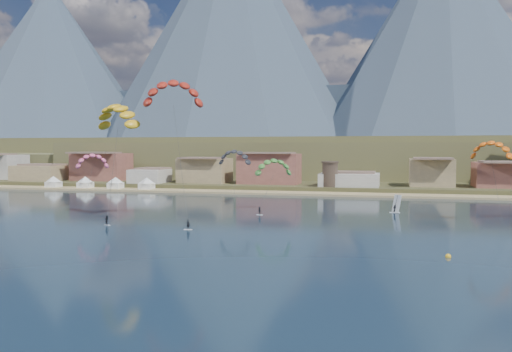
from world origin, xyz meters
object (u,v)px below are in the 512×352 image
at_px(kitesurfer_red, 173,89).
at_px(buoy, 448,256).
at_px(watchtower, 330,174).
at_px(windsurfer, 396,207).
at_px(kitesurfer_green, 273,165).
at_px(kitesurfer_yellow, 118,113).

bearing_deg(kitesurfer_red, buoy, -26.38).
xyz_separation_m(watchtower, kitesurfer_red, (-24.20, -76.23, 21.10)).
height_order(watchtower, buoy, watchtower).
bearing_deg(kitesurfer_red, windsurfer, 29.23).
relative_size(watchtower, windsurfer, 2.01).
bearing_deg(kitesurfer_red, kitesurfer_green, 54.61).
bearing_deg(windsurfer, kitesurfer_red, -150.77).
bearing_deg(kitesurfer_yellow, windsurfer, 22.98).
bearing_deg(windsurfer, buoy, -82.27).
distance_m(watchtower, kitesurfer_yellow, 85.93).
xyz_separation_m(kitesurfer_red, buoy, (52.27, -25.93, -27.33)).
bearing_deg(windsurfer, kitesurfer_yellow, -157.02).
bearing_deg(kitesurfer_green, windsurfer, 4.67).
xyz_separation_m(windsurfer, buoy, (6.96, -51.28, -1.22)).
xyz_separation_m(watchtower, windsurfer, (21.11, -50.87, -5.01)).
xyz_separation_m(watchtower, kitesurfer_yellow, (-37.30, -75.65, 16.42)).
distance_m(watchtower, kitesurfer_red, 82.71).
bearing_deg(buoy, watchtower, 105.37).
xyz_separation_m(watchtower, buoy, (28.07, -102.15, -6.23)).
bearing_deg(buoy, kitesurfer_green, 126.30).
height_order(kitesurfer_red, kitesurfer_yellow, kitesurfer_red).
height_order(kitesurfer_yellow, windsurfer, kitesurfer_yellow).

